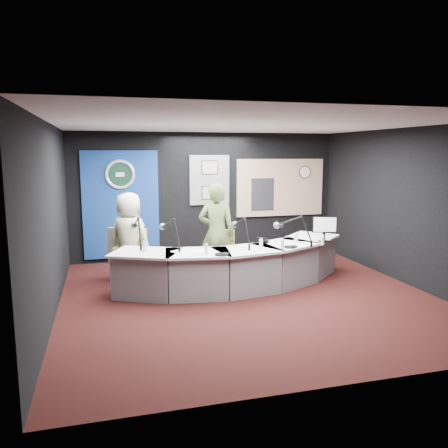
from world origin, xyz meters
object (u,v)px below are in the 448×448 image
object	(u,v)px
broadcast_desk	(236,266)
person_woman	(217,234)
armchair_left	(130,253)
armchair_right	(217,255)
person_man	(129,237)

from	to	relation	value
broadcast_desk	person_woman	bearing A→B (deg)	125.16
person_woman	armchair_left	bearing A→B (deg)	6.47
armchair_left	person_woman	bearing A→B (deg)	13.65
armchair_right	person_woman	xyz separation A→B (m)	(0.00, 0.00, 0.40)
armchair_left	armchair_right	xyz separation A→B (m)	(1.52, -0.50, -0.01)
broadcast_desk	armchair_right	xyz separation A→B (m)	(-0.26, 0.36, 0.14)
armchair_right	person_woman	world-z (taller)	person_woman
armchair_right	broadcast_desk	bearing A→B (deg)	-11.02
broadcast_desk	armchair_left	world-z (taller)	armchair_left
armchair_left	armchair_right	world-z (taller)	armchair_left
broadcast_desk	armchair_right	distance (m)	0.47
armchair_left	person_man	distance (m)	0.30
person_man	person_woman	xyz separation A→B (m)	(1.52, -0.50, 0.09)
armchair_left	person_woman	world-z (taller)	person_woman
armchair_right	armchair_left	bearing A→B (deg)	-154.46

